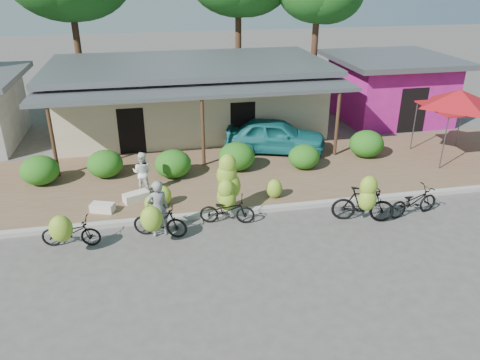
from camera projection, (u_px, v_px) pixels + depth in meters
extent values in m
plane|color=#4D4A47|center=(232.00, 248.00, 13.55)|extent=(100.00, 100.00, 0.00)
cube|color=brown|center=(208.00, 177.00, 17.98)|extent=(60.00, 6.00, 0.12)
cube|color=#A8A399|center=(220.00, 213.00, 15.30)|extent=(60.00, 0.25, 0.15)
cube|color=beige|center=(190.00, 99.00, 22.70)|extent=(12.00, 6.00, 3.10)
cube|color=slate|center=(188.00, 65.00, 22.01)|extent=(13.00, 7.00, 0.25)
cube|color=black|center=(197.00, 127.00, 20.26)|extent=(1.40, 0.12, 2.20)
cube|color=slate|center=(199.00, 92.00, 18.58)|extent=(13.00, 2.00, 0.15)
cylinder|color=#472A1C|center=(53.00, 144.00, 17.38)|extent=(0.14, 0.14, 2.85)
cylinder|color=#472A1C|center=(203.00, 134.00, 18.39)|extent=(0.14, 0.14, 2.85)
cylinder|color=#472A1C|center=(337.00, 125.00, 19.40)|extent=(0.14, 0.14, 2.85)
cube|color=#CC1F8D|center=(389.00, 90.00, 24.63)|extent=(5.00, 5.00, 3.00)
cube|color=slate|center=(393.00, 59.00, 23.95)|extent=(6.00, 6.00, 0.25)
cube|color=black|center=(412.00, 110.00, 22.61)|extent=(1.40, 0.12, 2.20)
cylinder|color=#472A1C|center=(77.00, 39.00, 25.20)|extent=(0.36, 0.36, 7.75)
cylinder|color=#472A1C|center=(238.00, 36.00, 27.33)|extent=(0.36, 0.36, 7.47)
cylinder|color=#472A1C|center=(315.00, 46.00, 26.43)|extent=(0.36, 0.36, 6.69)
ellipsoid|color=#235413|center=(40.00, 170.00, 17.06)|extent=(1.38, 1.25, 1.08)
ellipsoid|color=#235413|center=(105.00, 164.00, 17.66)|extent=(1.34, 1.21, 1.05)
ellipsoid|color=#235413|center=(173.00, 164.00, 17.62)|extent=(1.38, 1.24, 1.08)
ellipsoid|color=#235413|center=(237.00, 156.00, 18.25)|extent=(1.43, 1.29, 1.11)
ellipsoid|color=#235413|center=(304.00, 157.00, 18.42)|extent=(1.24, 1.12, 0.97)
ellipsoid|color=#235413|center=(366.00, 144.00, 19.54)|extent=(1.45, 1.30, 1.13)
cylinder|color=#59595E|center=(444.00, 143.00, 18.16)|extent=(0.05, 0.05, 2.10)
cylinder|color=#59595E|center=(414.00, 126.00, 20.12)|extent=(0.05, 0.05, 2.10)
cylinder|color=#59595E|center=(460.00, 123.00, 20.52)|extent=(0.05, 0.05, 2.10)
cube|color=#A31118|center=(457.00, 107.00, 18.89)|extent=(2.40, 2.40, 0.06)
cone|color=#A31118|center=(459.00, 98.00, 18.74)|extent=(3.50, 3.50, 0.70)
imported|color=black|center=(71.00, 232.00, 13.50)|extent=(1.78, 0.88, 0.90)
ellipsoid|color=#A6CC33|center=(61.00, 229.00, 12.70)|extent=(0.63, 0.54, 0.79)
imported|color=black|center=(160.00, 222.00, 13.95)|extent=(1.73, 1.03, 1.01)
ellipsoid|color=#A6CC33|center=(152.00, 219.00, 13.18)|extent=(0.63, 0.53, 0.78)
imported|color=black|center=(227.00, 210.00, 14.71)|extent=(1.83, 0.98, 0.91)
ellipsoid|color=#A6CC33|center=(226.00, 196.00, 15.13)|extent=(0.63, 0.54, 0.79)
ellipsoid|color=#A6CC33|center=(229.00, 186.00, 14.97)|extent=(0.73, 0.62, 0.92)
ellipsoid|color=#A6CC33|center=(227.00, 175.00, 14.81)|extent=(0.66, 0.56, 0.82)
ellipsoid|color=#A6CC33|center=(228.00, 165.00, 14.66)|extent=(0.57, 0.48, 0.71)
ellipsoid|color=#A6CC33|center=(227.00, 200.00, 14.79)|extent=(0.56, 0.47, 0.70)
ellipsoid|color=#A6CC33|center=(226.00, 189.00, 14.63)|extent=(0.52, 0.44, 0.65)
imported|color=black|center=(363.00, 204.00, 14.77)|extent=(2.03, 1.14, 1.17)
ellipsoid|color=#A6CC33|center=(367.00, 200.00, 13.98)|extent=(0.56, 0.48, 0.70)
ellipsoid|color=#A6CC33|center=(369.00, 186.00, 13.85)|extent=(0.53, 0.45, 0.67)
imported|color=black|center=(413.00, 202.00, 15.17)|extent=(1.94, 1.00, 0.97)
ellipsoid|color=#A6CC33|center=(163.00, 196.00, 15.61)|extent=(0.56, 0.47, 0.70)
ellipsoid|color=#A6CC33|center=(152.00, 203.00, 15.22)|extent=(0.46, 0.39, 0.58)
ellipsoid|color=#A6CC33|center=(274.00, 189.00, 16.11)|extent=(0.55, 0.47, 0.68)
cube|color=white|center=(136.00, 197.00, 15.97)|extent=(0.94, 0.71, 0.30)
cube|color=white|center=(102.00, 208.00, 15.27)|extent=(0.84, 0.62, 0.28)
imported|color=gray|center=(158.00, 209.00, 13.85)|extent=(0.74, 0.57, 1.80)
imported|color=white|center=(142.00, 172.00, 16.40)|extent=(0.88, 0.79, 1.49)
imported|color=#186C70|center=(275.00, 135.00, 20.02)|extent=(4.57, 2.97, 1.45)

